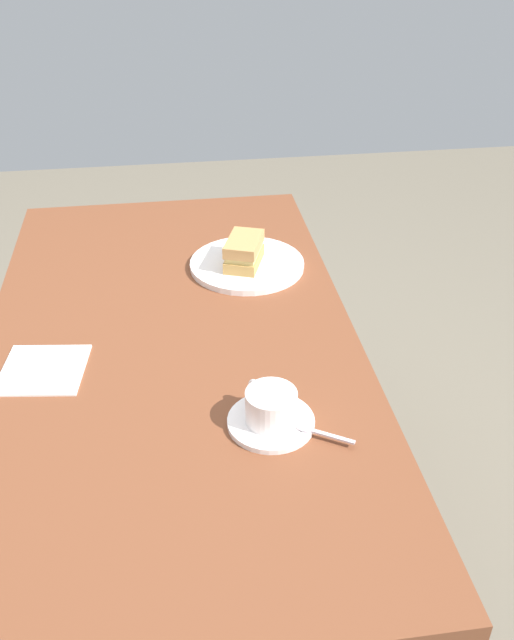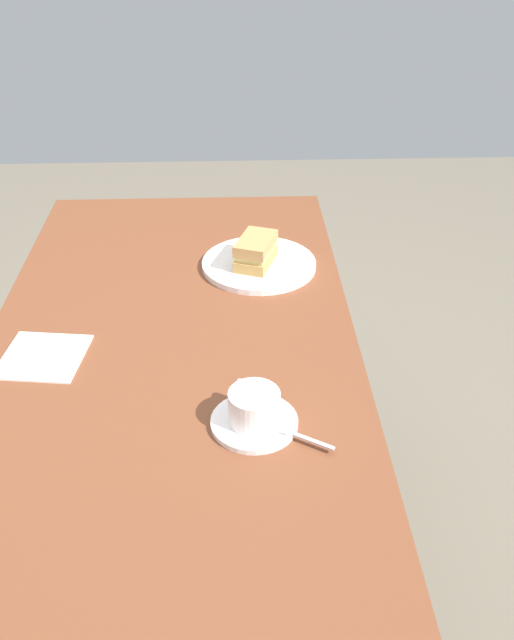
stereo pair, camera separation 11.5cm
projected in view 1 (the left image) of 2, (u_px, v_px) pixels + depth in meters
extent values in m
plane|color=#716857|center=(192.00, 580.00, 1.76)|extent=(6.00, 6.00, 0.00)
cube|color=brown|center=(172.00, 345.00, 1.36)|extent=(1.34, 0.73, 0.03)
cylinder|color=brown|center=(74.00, 340.00, 2.03)|extent=(0.07, 0.07, 0.72)
cylinder|color=brown|center=(269.00, 325.00, 2.10)|extent=(0.07, 0.07, 0.72)
cylinder|color=white|center=(247.00, 264.00, 1.59)|extent=(0.26, 0.26, 0.01)
cube|color=#B78D49|center=(244.00, 259.00, 1.57)|extent=(0.13, 0.11, 0.03)
cube|color=#DBCD7B|center=(244.00, 251.00, 1.56)|extent=(0.12, 0.10, 0.01)
cube|color=tan|center=(244.00, 244.00, 1.55)|extent=(0.13, 0.11, 0.03)
cylinder|color=white|center=(271.00, 422.00, 1.14)|extent=(0.15, 0.15, 0.01)
cylinder|color=white|center=(271.00, 406.00, 1.12)|extent=(0.09, 0.09, 0.06)
cylinder|color=#B38240|center=(271.00, 395.00, 1.11)|extent=(0.07, 0.07, 0.01)
torus|color=white|center=(256.00, 391.00, 1.16)|extent=(0.04, 0.02, 0.04)
cube|color=silver|center=(332.00, 436.00, 1.10)|extent=(0.05, 0.07, 0.00)
ellipsoid|color=silver|center=(304.00, 428.00, 1.12)|extent=(0.03, 0.03, 0.01)
cube|color=white|center=(43.00, 370.00, 1.27)|extent=(0.17, 0.17, 0.00)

